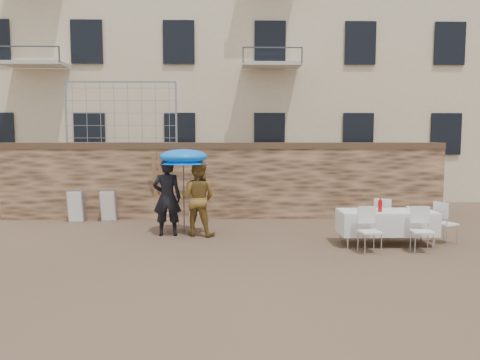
{
  "coord_description": "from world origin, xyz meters",
  "views": [
    {
      "loc": [
        0.12,
        -8.83,
        2.47
      ],
      "look_at": [
        0.4,
        2.2,
        1.4
      ],
      "focal_mm": 35.0,
      "sensor_mm": 36.0,
      "label": 1
    }
  ],
  "objects_px": {
    "man_suit": "(167,197)",
    "chair_stack_right": "(110,205)",
    "couple_chair_right": "(197,212)",
    "table_chair_side": "(446,222)",
    "table_chair_front_left": "(370,230)",
    "umbrella": "(183,159)",
    "couple_chair_left": "(170,213)",
    "table_chair_front_right": "(422,230)",
    "table_chair_back": "(383,217)",
    "banquet_table": "(387,213)",
    "soda_bottle": "(380,206)",
    "woman_dress": "(198,198)",
    "chair_stack_left": "(79,205)"
  },
  "relations": [
    {
      "from": "banquet_table",
      "to": "chair_stack_right",
      "type": "bearing_deg",
      "value": 155.63
    },
    {
      "from": "table_chair_front_left",
      "to": "banquet_table",
      "type": "bearing_deg",
      "value": 42.74
    },
    {
      "from": "table_chair_side",
      "to": "soda_bottle",
      "type": "bearing_deg",
      "value": 74.23
    },
    {
      "from": "table_chair_front_left",
      "to": "chair_stack_left",
      "type": "bearing_deg",
      "value": 143.15
    },
    {
      "from": "umbrella",
      "to": "chair_stack_left",
      "type": "distance_m",
      "value": 4.04
    },
    {
      "from": "banquet_table",
      "to": "table_chair_front_right",
      "type": "height_order",
      "value": "table_chair_front_right"
    },
    {
      "from": "table_chair_back",
      "to": "chair_stack_left",
      "type": "distance_m",
      "value": 8.41
    },
    {
      "from": "table_chair_front_left",
      "to": "table_chair_side",
      "type": "relative_size",
      "value": 1.0
    },
    {
      "from": "banquet_table",
      "to": "table_chair_front_right",
      "type": "xyz_separation_m",
      "value": [
        0.5,
        -0.75,
        -0.25
      ]
    },
    {
      "from": "umbrella",
      "to": "chair_stack_right",
      "type": "xyz_separation_m",
      "value": [
        -2.32,
        1.98,
        -1.41
      ]
    },
    {
      "from": "table_chair_front_right",
      "to": "table_chair_back",
      "type": "bearing_deg",
      "value": 106.97
    },
    {
      "from": "man_suit",
      "to": "umbrella",
      "type": "height_order",
      "value": "umbrella"
    },
    {
      "from": "soda_bottle",
      "to": "woman_dress",
      "type": "bearing_deg",
      "value": 163.31
    },
    {
      "from": "woman_dress",
      "to": "table_chair_side",
      "type": "bearing_deg",
      "value": -173.95
    },
    {
      "from": "table_chair_side",
      "to": "table_chair_front_right",
      "type": "bearing_deg",
      "value": 108.71
    },
    {
      "from": "table_chair_front_left",
      "to": "couple_chair_right",
      "type": "bearing_deg",
      "value": 139.01
    },
    {
      "from": "couple_chair_left",
      "to": "table_chair_side",
      "type": "height_order",
      "value": "same"
    },
    {
      "from": "umbrella",
      "to": "chair_stack_right",
      "type": "height_order",
      "value": "umbrella"
    },
    {
      "from": "soda_bottle",
      "to": "table_chair_back",
      "type": "xyz_separation_m",
      "value": [
        0.4,
        0.95,
        -0.43
      ]
    },
    {
      "from": "chair_stack_right",
      "to": "banquet_table",
      "type": "bearing_deg",
      "value": -24.37
    },
    {
      "from": "table_chair_back",
      "to": "couple_chair_right",
      "type": "bearing_deg",
      "value": 16.45
    },
    {
      "from": "woman_dress",
      "to": "table_chair_front_left",
      "type": "xyz_separation_m",
      "value": [
        3.7,
        -1.83,
        -0.44
      ]
    },
    {
      "from": "man_suit",
      "to": "umbrella",
      "type": "xyz_separation_m",
      "value": [
        0.4,
        0.1,
        0.93
      ]
    },
    {
      "from": "soda_bottle",
      "to": "table_chair_front_right",
      "type": "height_order",
      "value": "soda_bottle"
    },
    {
      "from": "soda_bottle",
      "to": "chair_stack_right",
      "type": "xyz_separation_m",
      "value": [
        -6.77,
        3.31,
        -0.45
      ]
    },
    {
      "from": "man_suit",
      "to": "umbrella",
      "type": "relative_size",
      "value": 0.95
    },
    {
      "from": "table_chair_side",
      "to": "table_chair_front_left",
      "type": "bearing_deg",
      "value": 88.37
    },
    {
      "from": "couple_chair_right",
      "to": "man_suit",
      "type": "bearing_deg",
      "value": 34.17
    },
    {
      "from": "couple_chair_right",
      "to": "chair_stack_right",
      "type": "bearing_deg",
      "value": -34.24
    },
    {
      "from": "couple_chair_right",
      "to": "banquet_table",
      "type": "height_order",
      "value": "couple_chair_right"
    },
    {
      "from": "man_suit",
      "to": "chair_stack_right",
      "type": "bearing_deg",
      "value": -49.44
    },
    {
      "from": "table_chair_back",
      "to": "umbrella",
      "type": "bearing_deg",
      "value": 22.31
    },
    {
      "from": "man_suit",
      "to": "table_chair_front_right",
      "type": "relative_size",
      "value": 1.97
    },
    {
      "from": "table_chair_front_left",
      "to": "chair_stack_right",
      "type": "distance_m",
      "value": 7.47
    },
    {
      "from": "woman_dress",
      "to": "chair_stack_right",
      "type": "bearing_deg",
      "value": -22.09
    },
    {
      "from": "umbrella",
      "to": "chair_stack_left",
      "type": "height_order",
      "value": "umbrella"
    },
    {
      "from": "soda_bottle",
      "to": "table_chair_front_left",
      "type": "xyz_separation_m",
      "value": [
        -0.4,
        -0.6,
        -0.43
      ]
    },
    {
      "from": "man_suit",
      "to": "table_chair_back",
      "type": "distance_m",
      "value": 5.28
    },
    {
      "from": "couple_chair_left",
      "to": "couple_chair_right",
      "type": "distance_m",
      "value": 0.7
    },
    {
      "from": "table_chair_side",
      "to": "couple_chair_right",
      "type": "bearing_deg",
      "value": 50.46
    },
    {
      "from": "couple_chair_left",
      "to": "table_chair_front_right",
      "type": "distance_m",
      "value": 6.04
    },
    {
      "from": "banquet_table",
      "to": "couple_chair_right",
      "type": "bearing_deg",
      "value": 159.47
    },
    {
      "from": "table_chair_side",
      "to": "umbrella",
      "type": "bearing_deg",
      "value": 55.24
    },
    {
      "from": "couple_chair_right",
      "to": "table_chair_side",
      "type": "distance_m",
      "value": 5.95
    },
    {
      "from": "couple_chair_right",
      "to": "table_chair_front_right",
      "type": "bearing_deg",
      "value": 149.88
    },
    {
      "from": "chair_stack_right",
      "to": "umbrella",
      "type": "bearing_deg",
      "value": -40.44
    },
    {
      "from": "banquet_table",
      "to": "soda_bottle",
      "type": "bearing_deg",
      "value": -143.13
    },
    {
      "from": "table_chair_back",
      "to": "woman_dress",
      "type": "bearing_deg",
      "value": 23.23
    },
    {
      "from": "woman_dress",
      "to": "chair_stack_left",
      "type": "bearing_deg",
      "value": -14.41
    },
    {
      "from": "umbrella",
      "to": "banquet_table",
      "type": "relative_size",
      "value": 0.95
    }
  ]
}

